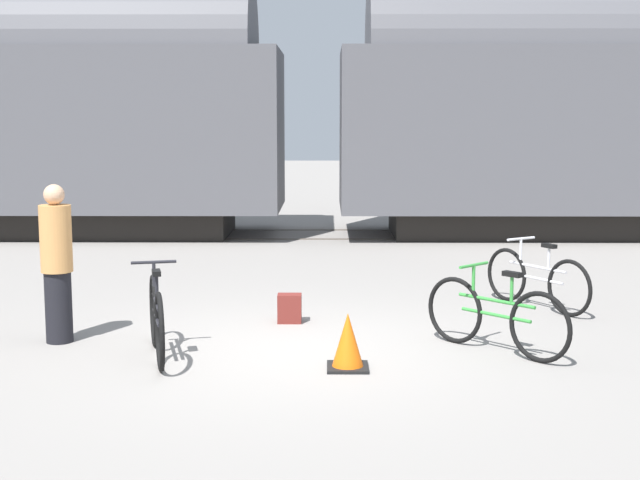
% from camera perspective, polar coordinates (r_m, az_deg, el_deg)
% --- Properties ---
extents(ground_plane, '(80.00, 80.00, 0.00)m').
position_cam_1_polar(ground_plane, '(9.37, -1.62, -7.04)').
color(ground_plane, gray).
extents(freight_train, '(57.20, 3.01, 5.17)m').
position_cam_1_polar(freight_train, '(18.17, -0.60, 8.81)').
color(freight_train, black).
rests_on(freight_train, ground_plane).
extents(rail_near, '(69.20, 0.07, 0.01)m').
position_cam_1_polar(rail_near, '(17.62, -0.63, 0.06)').
color(rail_near, '#4C4238').
rests_on(rail_near, ground_plane).
extents(rail_far, '(69.20, 0.07, 0.01)m').
position_cam_1_polar(rail_far, '(19.04, -0.54, 0.66)').
color(rail_far, '#4C4238').
rests_on(rail_far, ground_plane).
extents(bicycle_silver, '(1.00, 1.54, 0.87)m').
position_cam_1_polar(bicycle_silver, '(11.59, 13.70, -2.46)').
color(bicycle_silver, black).
rests_on(bicycle_silver, ground_plane).
extents(bicycle_green, '(1.26, 1.33, 0.89)m').
position_cam_1_polar(bicycle_green, '(9.35, 11.17, -4.81)').
color(bicycle_green, black).
rests_on(bicycle_green, ground_plane).
extents(bicycle_black, '(0.53, 1.68, 0.95)m').
position_cam_1_polar(bicycle_black, '(9.13, -10.42, -4.96)').
color(bicycle_black, black).
rests_on(bicycle_black, ground_plane).
extents(person_in_tan, '(0.34, 0.34, 1.71)m').
position_cam_1_polar(person_in_tan, '(9.91, -16.49, -1.46)').
color(person_in_tan, black).
rests_on(person_in_tan, ground_plane).
extents(backpack, '(0.28, 0.20, 0.34)m').
position_cam_1_polar(backpack, '(10.54, -1.96, -4.39)').
color(backpack, maroon).
rests_on(backpack, ground_plane).
extents(traffic_cone, '(0.40, 0.40, 0.55)m').
position_cam_1_polar(traffic_cone, '(8.62, 1.79, -6.60)').
color(traffic_cone, black).
rests_on(traffic_cone, ground_plane).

